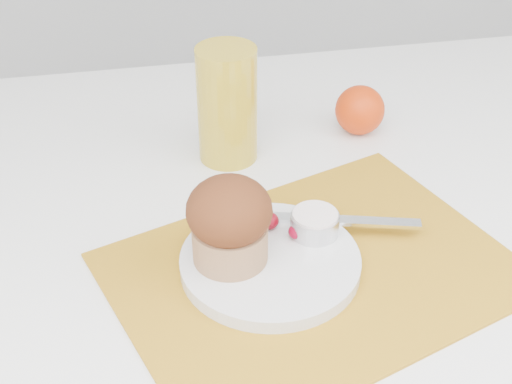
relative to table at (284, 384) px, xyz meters
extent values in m
cube|color=white|center=(0.00, 0.00, 0.00)|extent=(1.20, 0.80, 0.75)
cube|color=#B27A18|center=(-0.01, -0.16, 0.38)|extent=(0.50, 0.43, 0.00)
cylinder|color=silver|center=(-0.06, -0.14, 0.39)|extent=(0.23, 0.23, 0.02)
cylinder|color=silver|center=(0.00, -0.11, 0.41)|extent=(0.07, 0.07, 0.02)
cylinder|color=white|center=(0.00, -0.11, 0.42)|extent=(0.06, 0.06, 0.01)
ellipsoid|color=#51020B|center=(-0.05, -0.09, 0.40)|extent=(0.02, 0.02, 0.02)
ellipsoid|color=#630216|center=(-0.02, -0.12, 0.40)|extent=(0.02, 0.02, 0.02)
cube|color=white|center=(0.03, -0.10, 0.40)|extent=(0.18, 0.06, 0.00)
sphere|color=red|center=(0.13, 0.13, 0.41)|extent=(0.07, 0.07, 0.07)
cylinder|color=gold|center=(-0.06, 0.10, 0.45)|extent=(0.08, 0.08, 0.16)
cylinder|color=#AF7D54|center=(-0.10, -0.14, 0.42)|extent=(0.10, 0.10, 0.04)
ellipsoid|color=#351609|center=(-0.10, -0.14, 0.46)|extent=(0.09, 0.09, 0.07)
camera|label=1|loc=(-0.19, -0.72, 0.90)|focal=50.00mm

